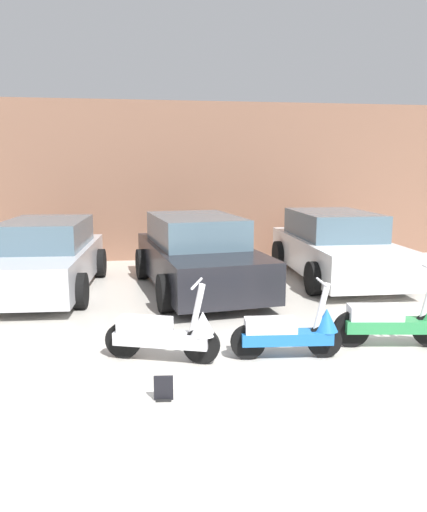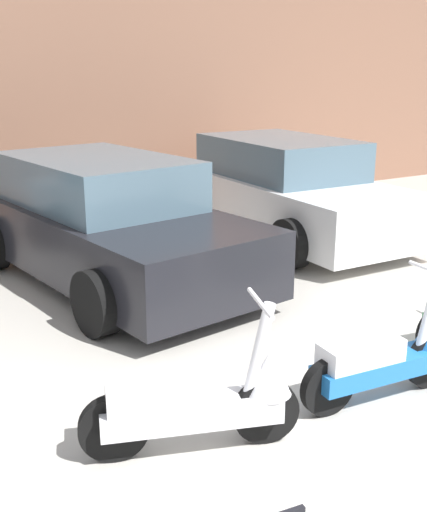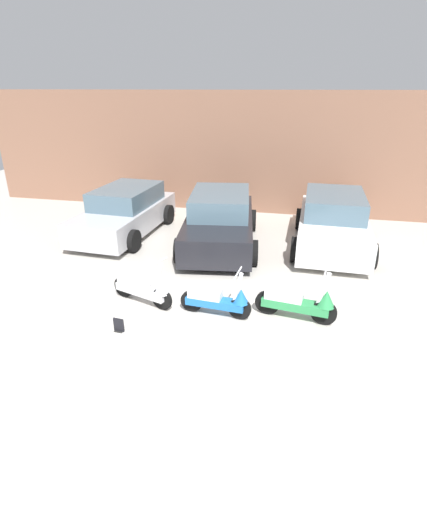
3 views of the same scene
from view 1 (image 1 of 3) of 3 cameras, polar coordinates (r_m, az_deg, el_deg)
The scene contains 9 objects.
ground_plane at distance 5.75m, azimuth 9.08°, elevation -14.39°, with size 28.00×28.00×0.00m, color beige.
wall_back at distance 12.96m, azimuth -1.25°, elevation 8.49°, with size 19.60×0.12×4.00m, color #845B47.
scooter_front_left at distance 6.24m, azimuth -5.38°, elevation -8.74°, with size 1.41×0.72×1.02m.
scooter_front_right at distance 6.38m, azimuth 8.91°, elevation -8.51°, with size 1.41×0.51×0.98m.
scooter_front_center at distance 7.11m, azimuth 20.22°, elevation -6.79°, with size 1.54×0.58×1.08m.
car_rear_left at distance 10.13m, azimuth -18.68°, elevation -0.18°, with size 2.13×4.11×1.36m.
car_rear_center at distance 9.72m, azimuth -1.79°, elevation 0.14°, with size 2.47×4.43×1.43m.
car_rear_right at distance 11.02m, azimuth 13.74°, elevation 1.02°, with size 2.11×4.23×1.42m.
placard_near_left_scooter at distance 5.35m, azimuth -5.73°, elevation -14.92°, with size 0.20×0.14×0.26m.
Camera 1 is at (-1.63, -4.98, 2.38)m, focal length 35.00 mm.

